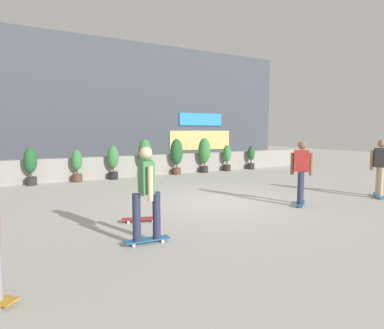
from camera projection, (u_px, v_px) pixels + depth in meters
name	position (u px, v px, depth m)	size (l,w,h in m)	color
ground_plane	(218.00, 202.00, 9.04)	(48.00, 48.00, 0.00)	#B2AFA8
planter_wall	(141.00, 165.00, 14.19)	(18.00, 0.40, 0.90)	gray
building_backdrop	(114.00, 106.00, 17.37)	(20.00, 2.08, 6.50)	#424751
potted_plant_1	(30.00, 164.00, 11.64)	(0.45, 0.45, 1.36)	#2D2823
potted_plant_2	(77.00, 164.00, 12.43)	(0.39, 0.39, 1.24)	brown
potted_plant_3	(113.00, 160.00, 13.10)	(0.45, 0.45, 1.37)	black
potted_plant_4	(145.00, 155.00, 13.75)	(0.57, 0.57, 1.62)	black
potted_plant_5	(177.00, 154.00, 14.48)	(0.56, 0.56, 1.59)	brown
potted_plant_6	(204.00, 152.00, 15.18)	(0.57, 0.57, 1.61)	#2D2823
potted_plant_7	(227.00, 157.00, 15.84)	(0.40, 0.40, 1.26)	#2D2823
potted_plant_8	(251.00, 157.00, 16.58)	(0.36, 0.36, 1.19)	#2D2823
skater_by_wall_right	(380.00, 166.00, 9.52)	(0.74, 0.67, 1.70)	#266699
skater_foreground	(146.00, 190.00, 5.60)	(0.81, 0.56, 1.70)	#266699
skater_by_wall_left	(301.00, 170.00, 8.52)	(0.75, 0.65, 1.70)	#266699
skateboard_near_camera	(141.00, 219.00, 7.04)	(0.82, 0.43, 0.08)	maroon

